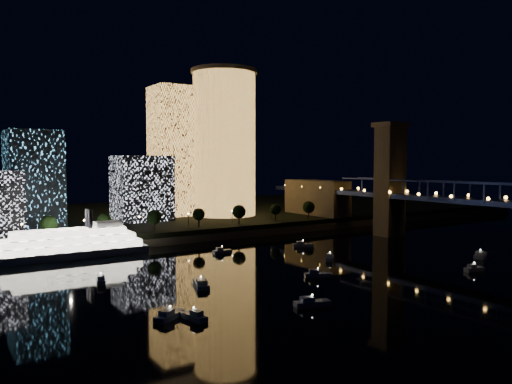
% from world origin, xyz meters
% --- Properties ---
extents(ground, '(520.00, 520.00, 0.00)m').
position_xyz_m(ground, '(0.00, 0.00, 0.00)').
color(ground, black).
rests_on(ground, ground).
extents(far_bank, '(420.00, 160.00, 5.00)m').
position_xyz_m(far_bank, '(0.00, 160.00, 2.50)').
color(far_bank, black).
rests_on(far_bank, ground).
extents(seawall, '(420.00, 6.00, 3.00)m').
position_xyz_m(seawall, '(0.00, 82.00, 1.50)').
color(seawall, '#6B5E4C').
rests_on(seawall, ground).
extents(tower_cylindrical, '(34.00, 34.00, 74.87)m').
position_xyz_m(tower_cylindrical, '(22.73, 123.60, 42.56)').
color(tower_cylindrical, '#F4AB4E').
rests_on(tower_cylindrical, far_bank).
extents(tower_rectangular, '(20.82, 20.82, 66.24)m').
position_xyz_m(tower_rectangular, '(0.44, 137.78, 38.12)').
color(tower_rectangular, '#F4AB4E').
rests_on(tower_rectangular, far_bank).
extents(midrise_blocks, '(114.93, 38.03, 40.47)m').
position_xyz_m(midrise_blocks, '(-68.15, 118.67, 21.01)').
color(midrise_blocks, white).
rests_on(midrise_blocks, far_bank).
extents(truss_bridge, '(13.00, 266.00, 50.00)m').
position_xyz_m(truss_bridge, '(65.00, 3.72, 16.25)').
color(truss_bridge, '#17204B').
rests_on(truss_bridge, ground).
extents(riverboat, '(56.12, 12.67, 16.85)m').
position_xyz_m(riverboat, '(-68.22, 74.98, 4.32)').
color(riverboat, silver).
rests_on(riverboat, ground).
extents(motorboats, '(126.51, 72.18, 2.78)m').
position_xyz_m(motorboats, '(-17.54, 10.19, 0.81)').
color(motorboats, silver).
rests_on(motorboats, ground).
extents(esplanade_trees, '(166.01, 6.24, 8.62)m').
position_xyz_m(esplanade_trees, '(-32.26, 88.00, 10.46)').
color(esplanade_trees, black).
rests_on(esplanade_trees, far_bank).
extents(street_lamps, '(132.70, 0.70, 5.65)m').
position_xyz_m(street_lamps, '(-34.00, 94.00, 9.02)').
color(street_lamps, black).
rests_on(street_lamps, far_bank).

